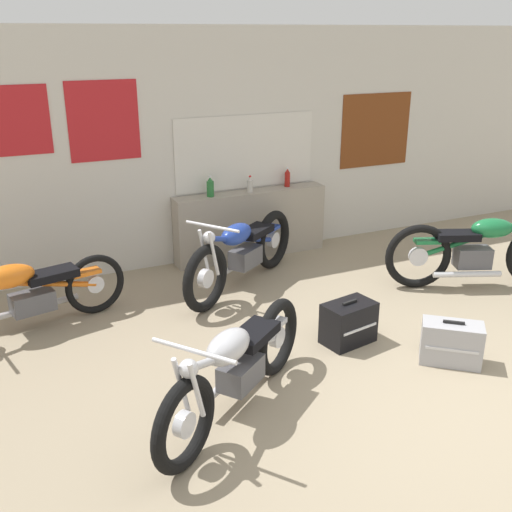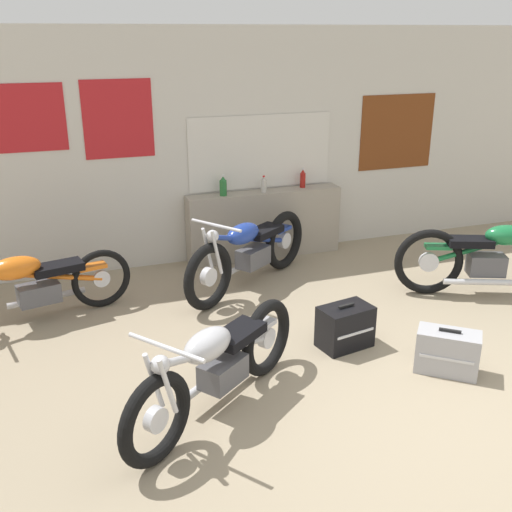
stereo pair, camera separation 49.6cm
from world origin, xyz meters
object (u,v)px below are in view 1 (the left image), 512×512
object	(u,v)px
bottle_center	(287,178)
motorcycle_orange	(24,293)
bottle_leftmost	(210,187)
motorcycle_blue	(242,252)
hard_case_black	(349,323)
bottle_left_center	(250,185)
motorcycle_silver	(236,367)
hard_case_silver	(451,343)
motorcycle_green	(479,250)

from	to	relation	value
bottle_center	motorcycle_orange	xyz separation A→B (m)	(-3.34, -1.04, -0.56)
bottle_leftmost	motorcycle_orange	world-z (taller)	bottle_leftmost
motorcycle_blue	hard_case_black	distance (m)	1.65
bottle_leftmost	bottle_left_center	size ratio (longest dim) A/B	1.24
motorcycle_silver	hard_case_silver	size ratio (longest dim) A/B	2.99
hard_case_silver	hard_case_black	world-z (taller)	hard_case_black
bottle_left_center	motorcycle_blue	world-z (taller)	bottle_left_center
motorcycle_blue	hard_case_black	size ratio (longest dim) A/B	3.49
bottle_left_center	hard_case_silver	bearing A→B (deg)	-80.88
bottle_center	bottle_left_center	bearing A→B (deg)	-173.52
bottle_left_center	motorcycle_orange	xyz separation A→B (m)	(-2.79, -0.98, -0.54)
bottle_left_center	motorcycle_blue	xyz separation A→B (m)	(-0.48, -0.85, -0.52)
motorcycle_blue	hard_case_black	bearing A→B (deg)	-76.70
motorcycle_green	hard_case_silver	size ratio (longest dim) A/B	3.57
motorcycle_silver	motorcycle_orange	world-z (taller)	motorcycle_silver
bottle_left_center	motorcycle_blue	bearing A→B (deg)	-119.70
bottle_left_center	motorcycle_silver	xyz separation A→B (m)	(-1.49, -3.03, -0.55)
motorcycle_silver	hard_case_black	bearing A→B (deg)	22.98
motorcycle_green	hard_case_black	distance (m)	2.11
motorcycle_silver	hard_case_silver	xyz separation A→B (m)	(1.99, -0.10, -0.21)
bottle_center	motorcycle_blue	distance (m)	1.48
bottle_center	motorcycle_orange	world-z (taller)	bottle_center
motorcycle_blue	hard_case_black	xyz separation A→B (m)	(0.38, -1.60, -0.23)
bottle_center	hard_case_silver	size ratio (longest dim) A/B	0.45
bottle_leftmost	bottle_center	bearing A→B (deg)	2.69
bottle_leftmost	motorcycle_blue	distance (m)	1.02
motorcycle_green	motorcycle_silver	xyz separation A→B (m)	(-3.42, -1.08, -0.04)
bottle_leftmost	hard_case_black	distance (m)	2.61
motorcycle_silver	motorcycle_blue	size ratio (longest dim) A/B	0.92
bottle_center	motorcycle_orange	distance (m)	3.55
bottle_center	motorcycle_green	distance (m)	2.49
hard_case_silver	motorcycle_silver	bearing A→B (deg)	177.11
hard_case_silver	hard_case_black	size ratio (longest dim) A/B	1.07
bottle_center	motorcycle_green	size ratio (longest dim) A/B	0.13
bottle_leftmost	motorcycle_green	bearing A→B (deg)	-38.66
motorcycle_orange	hard_case_silver	distance (m)	3.94
motorcycle_green	hard_case_silver	bearing A→B (deg)	-140.37
bottle_leftmost	motorcycle_green	xyz separation A→B (m)	(2.45, -1.96, -0.53)
bottle_leftmost	motorcycle_blue	size ratio (longest dim) A/B	0.14
bottle_left_center	motorcycle_orange	distance (m)	3.01
motorcycle_blue	hard_case_silver	xyz separation A→B (m)	(0.99, -2.28, -0.24)
bottle_left_center	hard_case_black	world-z (taller)	bottle_left_center
hard_case_black	bottle_leftmost	bearing A→B (deg)	99.54
bottle_leftmost	motorcycle_silver	bearing A→B (deg)	-107.64
motorcycle_green	hard_case_silver	distance (m)	1.87
motorcycle_silver	motorcycle_orange	xyz separation A→B (m)	(-1.31, 2.05, 0.00)
bottle_leftmost	bottle_center	world-z (taller)	bottle_leftmost
bottle_leftmost	hard_case_black	bearing A→B (deg)	-80.46
hard_case_silver	hard_case_black	xyz separation A→B (m)	(-0.61, 0.69, 0.01)
motorcycle_green	hard_case_black	bearing A→B (deg)	-166.30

